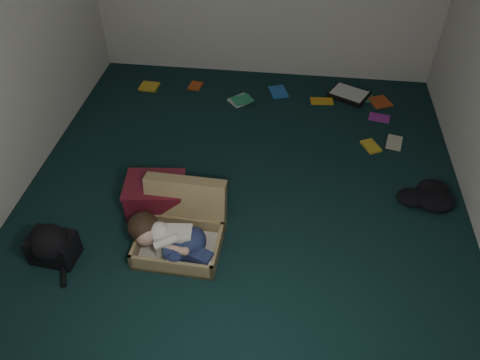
# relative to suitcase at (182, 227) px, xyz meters

# --- Properties ---
(floor) EXTENTS (4.50, 4.50, 0.00)m
(floor) POSITION_rel_suitcase_xyz_m (0.43, 0.55, -0.15)
(floor) COLOR black
(floor) RESTS_ON ground
(suitcase) EXTENTS (0.69, 0.67, 0.49)m
(suitcase) POSITION_rel_suitcase_xyz_m (0.00, 0.00, 0.00)
(suitcase) COLOR #9A8454
(suitcase) RESTS_ON floor
(person) EXTENTS (0.72, 0.36, 0.30)m
(person) POSITION_rel_suitcase_xyz_m (-0.05, -0.17, 0.04)
(person) COLOR white
(person) RESTS_ON suitcase
(maroon_bin) EXTENTS (0.53, 0.44, 0.34)m
(maroon_bin) POSITION_rel_suitcase_xyz_m (-0.28, 0.28, 0.02)
(maroon_bin) COLOR #5C121E
(maroon_bin) RESTS_ON floor
(backpack) EXTENTS (0.47, 0.39, 0.26)m
(backpack) POSITION_rel_suitcase_xyz_m (-0.97, -0.31, -0.02)
(backpack) COLOR black
(backpack) RESTS_ON floor
(clothing_pile) EXTENTS (0.49, 0.42, 0.15)m
(clothing_pile) POSITION_rel_suitcase_xyz_m (2.08, 0.69, -0.07)
(clothing_pile) COLOR black
(clothing_pile) RESTS_ON floor
(paper_tray) EXTENTS (0.52, 0.48, 0.06)m
(paper_tray) POSITION_rel_suitcase_xyz_m (1.47, 2.37, -0.12)
(paper_tray) COLOR black
(paper_tray) RESTS_ON floor
(book_scatter) EXTENTS (3.01, 1.19, 0.02)m
(book_scatter) POSITION_rel_suitcase_xyz_m (0.96, 2.09, -0.14)
(book_scatter) COLOR gold
(book_scatter) RESTS_ON floor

